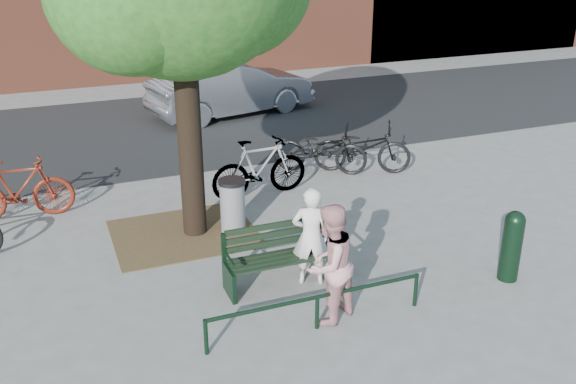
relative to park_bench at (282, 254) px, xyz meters
name	(u,v)px	position (x,y,z in m)	size (l,w,h in m)	color
ground	(284,284)	(0.00, -0.08, -0.48)	(90.00, 90.00, 0.00)	gray
dirt_pit	(184,234)	(-1.00, 2.12, -0.47)	(2.40, 2.00, 0.02)	brown
road	(167,128)	(0.00, 8.42, -0.47)	(40.00, 7.00, 0.01)	black
park_bench	(282,254)	(0.00, 0.00, 0.00)	(1.74, 0.54, 0.97)	black
guard_railing	(317,302)	(0.00, -1.28, -0.08)	(3.06, 0.06, 0.51)	black
person_left	(311,236)	(0.40, -0.14, 0.28)	(0.55, 0.36, 1.52)	silver
person_right	(329,264)	(0.23, -1.13, 0.36)	(0.81, 0.63, 1.67)	#CD8D8F
bollard	(512,243)	(3.20, -1.15, 0.12)	(0.30, 0.30, 1.11)	black
litter_bin	(233,206)	(-0.17, 1.92, 0.01)	(0.47, 0.47, 0.96)	gray
bicycle_b	(18,189)	(-3.59, 3.84, 0.10)	(0.54, 1.91, 1.15)	#5F1A0D
bicycle_c	(320,149)	(2.42, 4.00, 0.05)	(0.70, 2.00, 1.05)	black
bicycle_d	(260,168)	(0.78, 3.25, 0.11)	(0.55, 1.96, 1.18)	gray
bicycle_e	(362,148)	(3.26, 3.71, 0.06)	(0.72, 2.07, 1.09)	black
parked_car	(231,88)	(1.99, 9.09, 0.28)	(1.61, 4.60, 1.52)	gray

